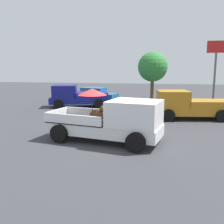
% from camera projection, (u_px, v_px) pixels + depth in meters
% --- Properties ---
extents(ground_plane, '(80.00, 80.00, 0.00)m').
position_uv_depth(ground_plane, '(105.00, 141.00, 11.49)').
color(ground_plane, '#38383D').
extents(pickup_truck_main, '(5.32, 3.06, 2.33)m').
position_uv_depth(pickup_truck_main, '(114.00, 120.00, 11.15)').
color(pickup_truck_main, black).
rests_on(pickup_truck_main, ground).
extents(pickup_truck_red, '(5.10, 3.09, 1.80)m').
position_uv_depth(pickup_truck_red, '(77.00, 96.00, 21.14)').
color(pickup_truck_red, black).
rests_on(pickup_truck_red, ground).
extents(pickup_truck_far, '(5.00, 2.69, 1.80)m').
position_uv_depth(pickup_truck_far, '(188.00, 105.00, 16.25)').
color(pickup_truck_far, black).
rests_on(pickup_truck_far, ground).
extents(parked_sedan_near, '(4.58, 2.65, 1.33)m').
position_uv_depth(parked_sedan_near, '(94.00, 94.00, 24.43)').
color(parked_sedan_near, black).
rests_on(parked_sedan_near, ground).
extents(motel_sign, '(1.40, 0.16, 5.25)m').
position_uv_depth(motel_sign, '(216.00, 62.00, 19.55)').
color(motel_sign, '#59595B').
rests_on(motel_sign, ground).
extents(tree_by_lot, '(2.76, 2.76, 4.67)m').
position_uv_depth(tree_by_lot, '(153.00, 67.00, 23.70)').
color(tree_by_lot, brown).
rests_on(tree_by_lot, ground).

